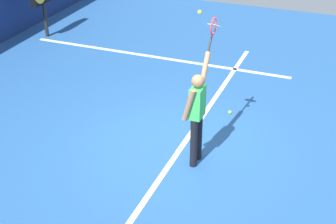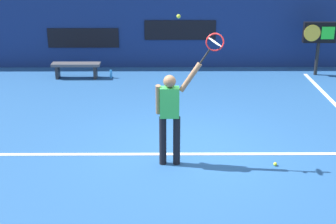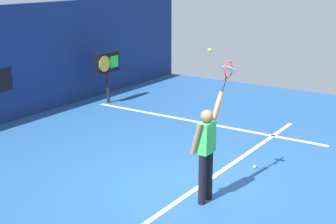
# 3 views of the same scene
# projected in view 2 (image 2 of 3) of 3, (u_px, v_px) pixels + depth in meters

# --- Properties ---
(ground_plane) EXTENTS (18.00, 18.00, 0.00)m
(ground_plane) POSITION_uv_depth(u_px,v_px,m) (189.00, 152.00, 9.42)
(ground_plane) COLOR #23518C
(back_wall) EXTENTS (18.00, 0.20, 3.13)m
(back_wall) POSITION_uv_depth(u_px,v_px,m) (180.00, 17.00, 14.92)
(back_wall) COLOR navy
(back_wall) RESTS_ON ground_plane
(sponsor_banner_center) EXTENTS (2.20, 0.03, 0.60)m
(sponsor_banner_center) POSITION_uv_depth(u_px,v_px,m) (180.00, 30.00, 14.94)
(sponsor_banner_center) COLOR black
(sponsor_banner_portside) EXTENTS (2.20, 0.03, 0.60)m
(sponsor_banner_portside) POSITION_uv_depth(u_px,v_px,m) (83.00, 38.00, 15.01)
(sponsor_banner_portside) COLOR black
(court_baseline) EXTENTS (10.00, 0.10, 0.01)m
(court_baseline) POSITION_uv_depth(u_px,v_px,m) (189.00, 154.00, 9.31)
(court_baseline) COLOR white
(court_baseline) RESTS_ON ground_plane
(tennis_player) EXTENTS (0.80, 0.31, 1.92)m
(tennis_player) POSITION_uv_depth(u_px,v_px,m) (170.00, 112.00, 8.59)
(tennis_player) COLOR black
(tennis_player) RESTS_ON ground_plane
(tennis_racket) EXTENTS (0.48, 0.27, 0.60)m
(tennis_racket) POSITION_uv_depth(u_px,v_px,m) (214.00, 44.00, 8.17)
(tennis_racket) COLOR black
(tennis_ball) EXTENTS (0.07, 0.07, 0.07)m
(tennis_ball) POSITION_uv_depth(u_px,v_px,m) (179.00, 16.00, 8.06)
(tennis_ball) COLOR #CCE033
(scoreboard_clock) EXTENTS (0.96, 0.20, 1.58)m
(scoreboard_clock) POSITION_uv_depth(u_px,v_px,m) (319.00, 35.00, 14.14)
(scoreboard_clock) COLOR black
(scoreboard_clock) RESTS_ON ground_plane
(court_bench) EXTENTS (1.40, 0.36, 0.45)m
(court_bench) POSITION_uv_depth(u_px,v_px,m) (76.00, 67.00, 14.11)
(court_bench) COLOR #4C4C51
(court_bench) RESTS_ON ground_plane
(water_bottle) EXTENTS (0.07, 0.07, 0.24)m
(water_bottle) POSITION_uv_depth(u_px,v_px,m) (111.00, 74.00, 14.19)
(water_bottle) COLOR #338CD8
(water_bottle) RESTS_ON ground_plane
(spare_ball) EXTENTS (0.07, 0.07, 0.07)m
(spare_ball) POSITION_uv_depth(u_px,v_px,m) (275.00, 164.00, 8.85)
(spare_ball) COLOR #CCE033
(spare_ball) RESTS_ON ground_plane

